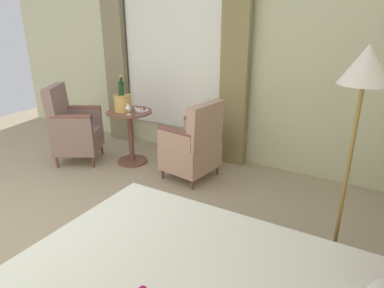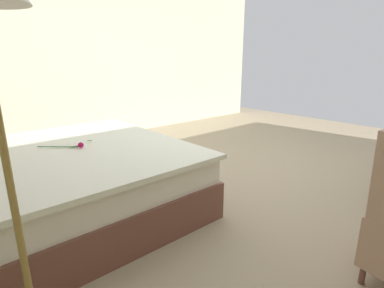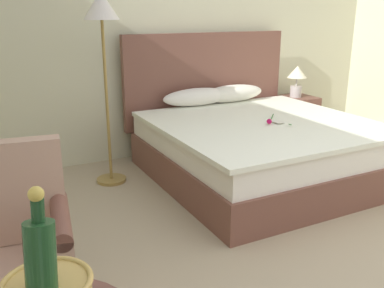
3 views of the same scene
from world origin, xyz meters
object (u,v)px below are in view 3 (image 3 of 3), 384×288
nightstand (294,118)px  armchair_by_window (11,262)px  wine_glass_near_bucket (73,274)px  bedside_lamp (297,77)px  floor_lamp_brass (102,27)px  bed (253,142)px

nightstand → armchair_by_window: (-3.50, -2.08, 0.14)m
wine_glass_near_bucket → nightstand: bearing=41.2°
bedside_lamp → floor_lamp_brass: 2.58m
bed → nightstand: bearing=33.7°
nightstand → wine_glass_near_bucket: bearing=-138.8°
bed → wine_glass_near_bucket: size_ratio=14.17×
bed → floor_lamp_brass: size_ratio=1.20×
bed → floor_lamp_brass: 1.78m
bed → nightstand: 1.41m
wine_glass_near_bucket → floor_lamp_brass: bearing=71.6°
bed → floor_lamp_brass: bearing=160.2°
floor_lamp_brass → wine_glass_near_bucket: bearing=-108.4°
bedside_lamp → wine_glass_near_bucket: bearing=-138.8°
floor_lamp_brass → wine_glass_near_bucket: (-0.88, -2.63, -0.62)m
nightstand → bedside_lamp: (-0.00, -0.00, 0.52)m
bedside_lamp → bed: bearing=-146.3°
nightstand → bedside_lamp: bearing=-180.0°
bedside_lamp → wine_glass_near_bucket: size_ratio=2.59×
bed → bedside_lamp: bearing=33.7°
floor_lamp_brass → armchair_by_window: bearing=-119.8°
nightstand → bedside_lamp: 0.52m
floor_lamp_brass → armchair_by_window: floor_lamp_brass is taller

